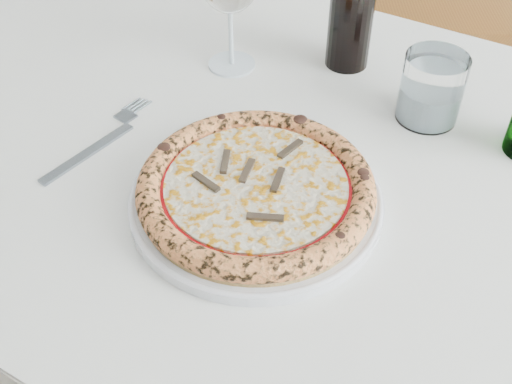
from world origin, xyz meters
TOP-DOWN VIEW (x-y plane):
  - floor at (0.00, 0.00)m, footprint 5.00×6.00m
  - dining_table at (0.18, -0.08)m, footprint 1.43×0.93m
  - chair_far at (0.23, 0.74)m, footprint 0.53×0.53m
  - plate at (0.18, -0.18)m, footprint 0.29×0.29m
  - pizza at (0.18, -0.18)m, footprint 0.27×0.27m
  - fork at (-0.05, -0.16)m, footprint 0.05×0.20m
  - tumbler at (0.31, 0.07)m, footprint 0.08×0.08m

SIDE VIEW (x-z plane):
  - floor at x=0.00m, z-range -0.02..0.00m
  - chair_far at x=0.23m, z-range 0.07..1.00m
  - dining_table at x=0.18m, z-range 0.28..1.04m
  - fork at x=-0.05m, z-range 0.76..0.76m
  - plate at x=0.18m, z-range 0.76..0.77m
  - pizza at x=0.18m, z-range 0.77..0.80m
  - tumbler at x=0.31m, z-range 0.75..0.84m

